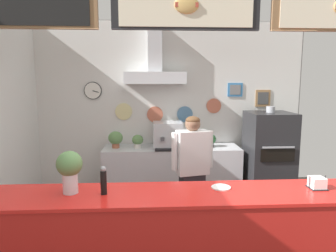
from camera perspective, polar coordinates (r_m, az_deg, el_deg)
The scene contains 14 objects.
back_wall_assembly at distance 5.43m, azimuth 0.22°, elevation 4.31°, with size 4.76×2.71×3.05m.
service_counter at distance 3.07m, azimuth 3.75°, elevation -21.17°, with size 3.94×0.62×1.03m.
back_prep_counter at distance 5.41m, azimuth 0.68°, elevation -8.59°, with size 2.32×0.63×0.89m.
pizza_oven at distance 5.46m, azimuth 18.06°, elevation -5.43°, with size 0.71×0.76×1.60m.
shop_worker at distance 4.06m, azimuth 4.49°, elevation -8.40°, with size 0.55×0.30×1.58m.
espresso_machine at distance 5.23m, azimuth -0.07°, elevation -1.70°, with size 0.49×0.52×0.44m.
potted_sage at distance 5.29m, azimuth 3.58°, elevation -2.82°, with size 0.16×0.16×0.19m.
potted_oregano at distance 5.29m, azimuth -9.67°, elevation -2.30°, with size 0.24×0.24×0.28m.
potted_rosemary at distance 5.36m, azimuth 7.81°, elevation -2.55°, with size 0.20×0.20×0.22m.
potted_basil at distance 5.23m, azimuth -5.64°, elevation -2.73°, with size 0.19×0.19×0.23m.
napkin_holder at distance 3.24m, azimuth 25.86°, elevation -9.51°, with size 0.16×0.15×0.12m.
basil_vase at distance 2.90m, azimuth -17.73°, elevation -7.61°, with size 0.23×0.23×0.38m.
condiment_plate at distance 2.99m, azimuth 9.77°, elevation -11.12°, with size 0.18×0.18×0.01m.
pepper_grinder at distance 2.82m, azimuth -11.83°, elevation -9.83°, with size 0.06×0.06×0.26m.
Camera 1 is at (-0.33, -2.88, 2.03)m, focal length 32.97 mm.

